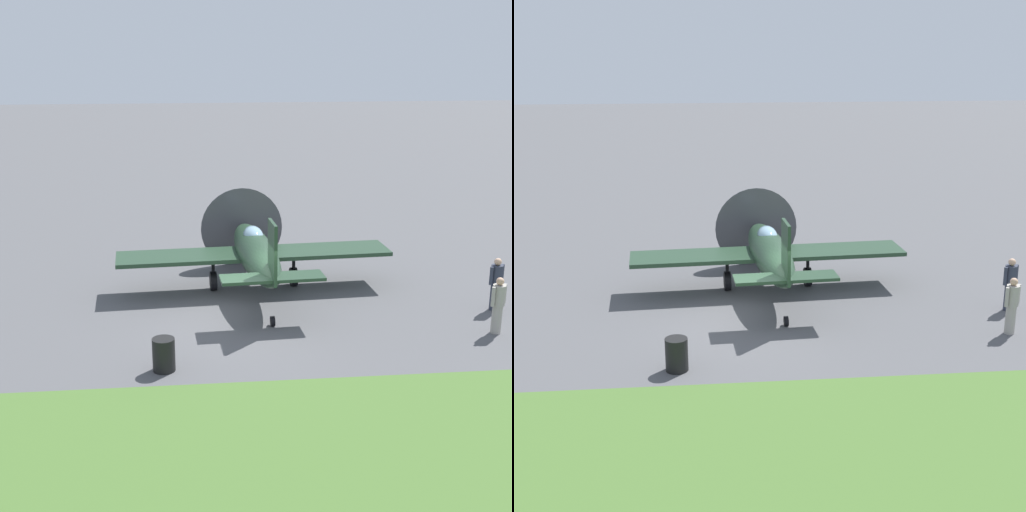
# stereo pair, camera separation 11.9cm
# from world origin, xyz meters

# --- Properties ---
(ground_plane) EXTENTS (160.00, 160.00, 0.00)m
(ground_plane) POSITION_xyz_m (0.00, 0.00, 0.00)
(ground_plane) COLOR #515154
(airplane_lead) EXTENTS (9.49, 7.51, 3.38)m
(airplane_lead) POSITION_xyz_m (0.82, 3.12, 1.42)
(airplane_lead) COLOR #233D28
(airplane_lead) RESTS_ON ground
(ground_crew_chief) EXTENTS (0.57, 0.38, 1.73)m
(ground_crew_chief) POSITION_xyz_m (8.30, 0.50, 0.91)
(ground_crew_chief) COLOR #2D3342
(ground_crew_chief) RESTS_ON ground
(ground_crew_mechanic) EXTENTS (0.57, 0.38, 1.73)m
(ground_crew_mechanic) POSITION_xyz_m (7.54, -1.39, 0.91)
(ground_crew_mechanic) COLOR #9E998E
(ground_crew_mechanic) RESTS_ON ground
(fuel_drum) EXTENTS (0.60, 0.60, 0.90)m
(fuel_drum) POSITION_xyz_m (-2.23, -2.96, 0.45)
(fuel_drum) COLOR black
(fuel_drum) RESTS_ON ground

